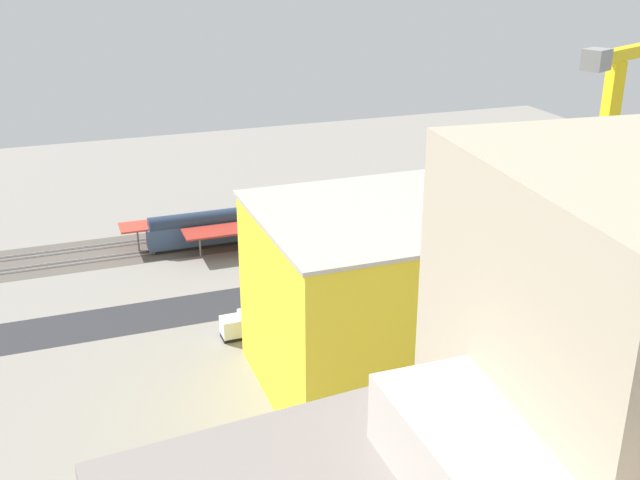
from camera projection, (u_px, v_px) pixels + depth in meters
name	position (u px, v px, depth m)	size (l,w,h in m)	color
ground_plane	(346.00, 278.00, 113.57)	(195.13, 195.13, 0.00)	gray
rail_bed	(298.00, 228.00, 133.36)	(121.95, 13.27, 0.01)	#5B544C
street_asphalt	(352.00, 284.00, 111.78)	(121.95, 9.00, 0.01)	#2D2D33
track_rails	(298.00, 227.00, 133.30)	(121.95, 7.58, 0.12)	#9E9EA8
platform_canopy_near	(331.00, 217.00, 126.84)	(49.25, 5.55, 4.19)	#A82D23
platform_canopy_far	(282.00, 209.00, 130.07)	(54.13, 5.06, 4.26)	#C63D2D
locomotive	(368.00, 204.00, 139.47)	(14.21, 3.15, 5.33)	black
passenger_coach	(474.00, 184.00, 145.91)	(16.86, 3.23, 6.19)	black
freight_coach_far	(201.00, 228.00, 124.37)	(17.50, 3.16, 5.89)	black
parked_car_0	(485.00, 249.00, 122.15)	(4.64, 1.93, 1.66)	black
parked_car_1	(449.00, 255.00, 119.97)	(4.43, 1.91, 1.71)	black
parked_car_2	(412.00, 260.00, 118.08)	(4.20, 1.94, 1.60)	black
parked_car_3	(372.00, 266.00, 116.23)	(4.21, 1.78, 1.54)	black
construction_building	(402.00, 298.00, 84.18)	(30.74, 23.63, 20.41)	yellow
construction_roof_slab	(406.00, 210.00, 80.33)	(31.34, 24.23, 0.40)	#B7B2A8
tower_crane	(611.00, 185.00, 81.85)	(27.15, 13.51, 37.53)	gray
box_truck_0	(257.00, 322.00, 97.25)	(9.00, 2.79, 3.31)	black
box_truck_1	(372.00, 302.00, 102.30)	(10.10, 2.69, 3.66)	black
street_tree_0	(287.00, 280.00, 102.70)	(5.07, 5.07, 6.88)	brown
street_tree_1	(611.00, 229.00, 119.65)	(5.65, 5.65, 7.43)	brown
street_tree_2	(376.00, 262.00, 105.08)	(4.97, 4.97, 8.13)	brown
street_tree_3	(477.00, 253.00, 110.68)	(6.01, 6.01, 7.70)	brown
traffic_light	(403.00, 237.00, 117.59)	(0.50, 0.36, 6.45)	#333333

